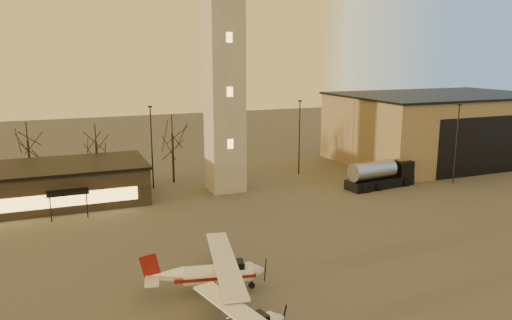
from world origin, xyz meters
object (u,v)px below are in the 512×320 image
(control_tower, at_px, (224,53))
(fuel_truck, at_px, (380,176))
(terminal, at_px, (27,186))
(cessna_rear, at_px, (220,277))
(hangar, at_px, (439,127))

(control_tower, relative_size, fuel_truck, 3.47)
(terminal, distance_m, fuel_truck, 40.92)
(cessna_rear, xyz_separation_m, fuel_truck, (27.01, 19.02, 0.26))
(hangar, height_order, terminal, hangar)
(terminal, relative_size, fuel_truck, 2.71)
(cessna_rear, bearing_deg, control_tower, 81.86)
(terminal, xyz_separation_m, fuel_truck, (40.13, -7.98, -0.82))
(control_tower, height_order, fuel_truck, control_tower)
(hangar, distance_m, cessna_rear, 53.59)
(hangar, xyz_separation_m, fuel_truck, (-17.87, -9.98, -3.81))
(cessna_rear, bearing_deg, terminal, 127.30)
(control_tower, xyz_separation_m, hangar, (36.00, 3.98, -11.17))
(terminal, xyz_separation_m, cessna_rear, (13.11, -27.01, -1.08))
(fuel_truck, bearing_deg, terminal, 162.44)
(hangar, distance_m, terminal, 58.11)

